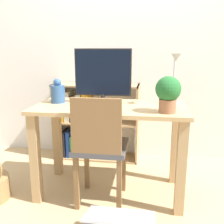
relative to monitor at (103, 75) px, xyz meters
name	(u,v)px	position (x,y,z in m)	size (l,w,h in m)	color
ground_plane	(110,190)	(0.08, -0.10, -0.99)	(10.00, 10.00, 0.00)	tan
wall_back	(123,39)	(0.08, 0.77, 0.31)	(8.00, 0.05, 2.60)	white
desk	(110,125)	(0.08, -0.10, -0.40)	(1.22, 0.60, 0.76)	tan
monitor	(103,75)	(0.00, 0.00, 0.00)	(0.47, 0.21, 0.45)	#232326
keyboard	(99,106)	(-0.01, -0.14, -0.23)	(0.36, 0.11, 0.02)	silver
vase	(58,93)	(-0.38, -0.04, -0.15)	(0.12, 0.12, 0.20)	#33598C
desk_lamp	(175,74)	(0.58, 0.00, 0.02)	(0.10, 0.19, 0.41)	#B7B7BC
potted_plant	(168,92)	(0.52, -0.27, -0.09)	(0.18, 0.18, 0.26)	#9E6647
chair	(100,146)	(0.03, -0.30, -0.50)	(0.40, 0.40, 0.88)	#4C4C51
bookshelf	(81,121)	(-0.36, 0.60, -0.57)	(0.93, 0.28, 0.83)	tan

